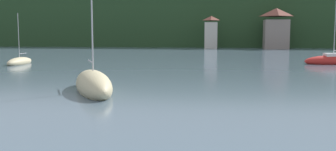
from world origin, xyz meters
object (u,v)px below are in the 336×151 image
Objects in this scene: sailboat_far_4 at (333,61)px; shore_building_west at (211,33)px; sailboat_far_8 at (20,62)px; sailboat_mid_2 at (93,85)px; shore_building_westcentral at (276,29)px.

shore_building_west is at bearing -79.07° from sailboat_far_4.
sailboat_far_8 is at bearing -0.60° from sailboat_far_4.
sailboat_far_8 is (-17.02, 20.93, -0.17)m from sailboat_mid_2.
sailboat_far_8 is (-39.82, -6.01, -0.12)m from sailboat_far_4.
shore_building_west is at bearing 149.42° from sailboat_mid_2.
shore_building_west is 0.81× the size of shore_building_westcentral.
sailboat_far_4 reaches higher than shore_building_west.
sailboat_far_8 is (-38.81, -54.10, -4.62)m from shore_building_westcentral.
sailboat_mid_2 is (-5.63, -73.82, -3.53)m from shore_building_west.
shore_building_westcentral is 48.31m from sailboat_far_4.
shore_building_westcentral is at bearing 137.59° from sailboat_mid_2.
sailboat_mid_2 is at bearing -94.36° from shore_building_west.
sailboat_mid_2 is 1.42× the size of sailboat_far_8.
sailboat_mid_2 is 26.98m from sailboat_far_8.
sailboat_mid_2 reaches higher than shore_building_west.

